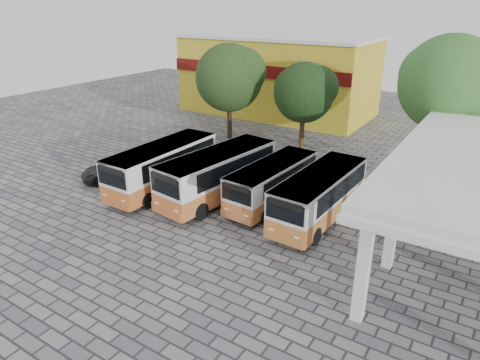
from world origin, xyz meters
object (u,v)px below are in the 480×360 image
Objects in this scene: parked_car at (115,170)px; bus_far_left at (162,165)px; bus_centre_left at (218,173)px; bus_far_right at (319,194)px; bus_centre_right at (272,181)px.

bus_far_left is at bearing 38.66° from parked_car.
bus_centre_left is 1.10× the size of bus_far_right.
bus_centre_right is at bearing 15.78° from bus_far_left.
bus_far_right is (6.45, 0.74, -0.13)m from bus_centre_left.
bus_far_left reaches higher than bus_centre_right.
bus_centre_left is 1.19× the size of bus_centre_right.
parked_car is at bearing -164.16° from bus_centre_right.
bus_far_left reaches higher than bus_far_right.
bus_centre_left reaches higher than bus_centre_right.
bus_centre_left is 8.20m from parked_car.
bus_centre_right is 3.29m from bus_far_right.
bus_centre_left is 1.89× the size of parked_car.
bus_far_left is 0.95× the size of bus_centre_left.
bus_centre_left is 6.49m from bus_far_right.
bus_far_left is at bearing -169.22° from bus_far_right.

